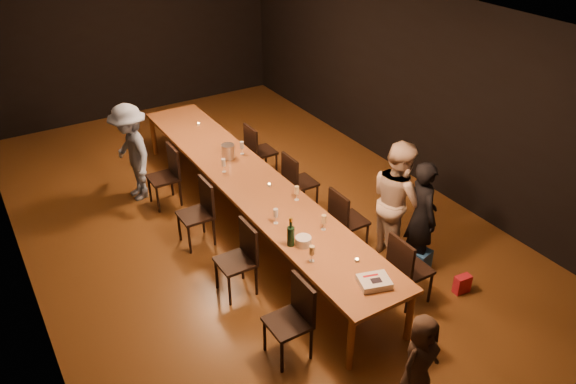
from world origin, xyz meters
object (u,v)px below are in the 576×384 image
chair_right_2 (301,182)px  ice_bucket (228,151)px  woman_birthday (422,216)px  chair_left_1 (235,261)px  chair_right_3 (261,151)px  woman_tan (397,200)px  table (250,183)px  chair_left_0 (288,322)px  man_blue (132,153)px  chair_right_0 (411,268)px  plate_stack (303,241)px  child (420,359)px  champagne_bottle (291,232)px  chair_left_3 (163,177)px  chair_left_2 (195,214)px  chair_right_1 (349,220)px  birthday_cake (374,282)px

chair_right_2 → ice_bucket: size_ratio=4.27×
chair_right_2 → woman_birthday: bearing=16.2°
chair_left_1 → ice_bucket: ice_bucket is taller
chair_right_3 → woman_tan: woman_tan is taller
table → chair_right_3: bearing=54.7°
chair_left_0 → woman_tan: 2.34m
man_blue → ice_bucket: size_ratio=7.08×
chair_right_0 → woman_birthday: 0.78m
plate_stack → woman_tan: bearing=3.4°
chair_left_1 → woman_tan: size_ratio=0.56×
chair_right_0 → child: size_ratio=0.92×
man_blue → champagne_bottle: (0.83, -3.23, 0.17)m
chair_left_0 → ice_bucket: ice_bucket is taller
man_blue → chair_left_1: bearing=3.4°
chair_right_2 → champagne_bottle: champagne_bottle is taller
table → woman_tan: (1.31, -1.58, 0.13)m
chair_left_3 → woman_birthday: 3.88m
chair_left_0 → plate_stack: (0.66, 0.73, 0.34)m
chair_right_3 → chair_left_2: 2.08m
chair_right_2 → chair_left_2: 1.70m
chair_right_3 → champagne_bottle: size_ratio=2.48×
chair_right_1 → chair_right_3: bearing=180.0°
chair_left_0 → birthday_cake: size_ratio=2.41×
woman_tan → birthday_cake: bearing=144.1°
chair_left_1 → man_blue: 2.87m
champagne_bottle → ice_bucket: champagne_bottle is taller
chair_right_2 → chair_left_1: size_ratio=1.00×
chair_left_0 → champagne_bottle: 1.07m
plate_stack → chair_left_3: bearing=102.9°
chair_left_3 → woman_tan: (2.16, -2.78, 0.36)m
chair_right_3 → chair_left_2: (-1.70, -1.20, 0.00)m
chair_right_1 → chair_left_1: bearing=-90.0°
chair_right_3 → plate_stack: chair_right_3 is taller
woman_tan → chair_left_3: bearing=51.2°
chair_right_2 → champagne_bottle: bearing=-36.1°
child → chair_left_3: bearing=87.3°
woman_tan → chair_right_0: bearing=164.1°
chair_left_1 → child: child is taller
woman_tan → child: bearing=158.3°
chair_right_1 → woman_tan: bearing=50.1°
chair_left_2 → ice_bucket: ice_bucket is taller
chair_left_1 → birthday_cake: size_ratio=2.41×
chair_right_3 → ice_bucket: bearing=-60.9°
table → chair_left_2: chair_left_2 is taller
chair_right_0 → chair_left_1: same height
plate_stack → child: bearing=-85.6°
chair_left_1 → chair_left_2: (0.00, 1.20, 0.00)m
chair_left_1 → chair_left_2: bearing=0.0°
table → chair_left_0: 2.56m
chair_right_0 → woman_tan: (0.46, 0.82, 0.36)m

